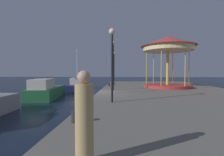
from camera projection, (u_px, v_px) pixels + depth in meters
ground_plane at (98, 102)px, 13.52m from camera, size 120.00×120.00×0.00m
quay_dock at (173, 98)px, 13.11m from camera, size 12.27×29.33×0.80m
motorboat_green at (46, 91)px, 15.24m from camera, size 2.85×5.75×1.85m
sailboat_navy at (77, 85)px, 22.98m from camera, size 2.75×6.43×5.66m
carousel at (168, 49)px, 17.30m from camera, size 5.77×5.77×5.46m
lamp_post_near_edge at (112, 52)px, 8.89m from camera, size 0.36×0.36×4.07m
lamp_post_mid_promenade at (113, 57)px, 14.75m from camera, size 0.36×0.36×4.47m
lamp_post_far_end at (114, 62)px, 20.62m from camera, size 0.36×0.36×4.18m
bollard_south at (75, 117)px, 5.44m from camera, size 0.24×0.24×0.40m
bollard_center at (109, 84)px, 18.94m from camera, size 0.24×0.24×0.40m
bollard_north at (113, 82)px, 22.79m from camera, size 0.24×0.24×0.40m
person_mid_promenade at (84, 121)px, 2.97m from camera, size 0.34×0.34×1.73m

